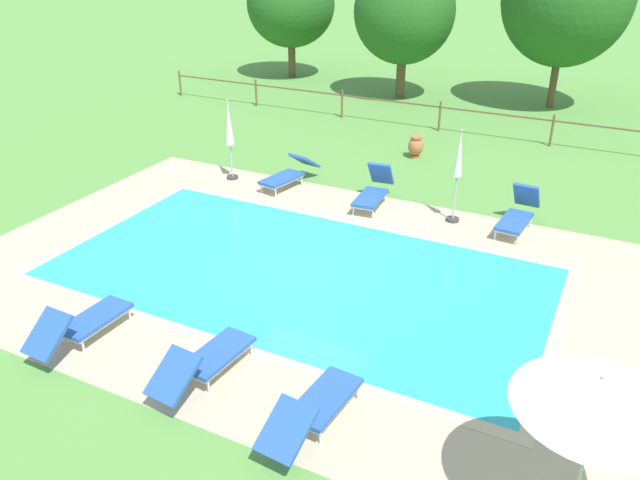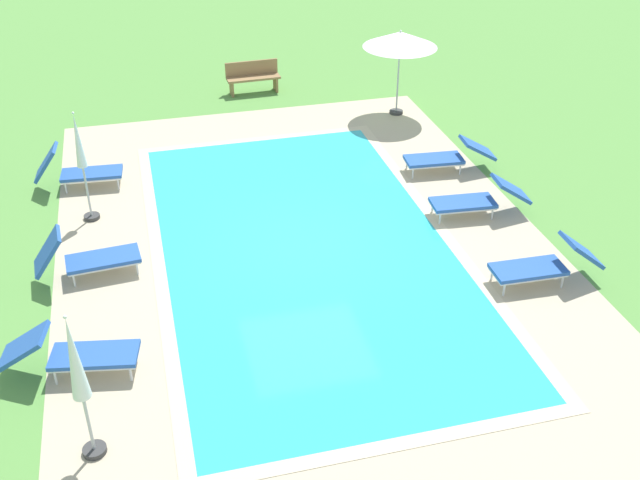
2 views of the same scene
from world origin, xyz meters
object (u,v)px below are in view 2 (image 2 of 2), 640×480
Objects in this scene: sun_lounger_north_end at (544,264)px; patio_umbrella_closed_row_mid_west at (81,155)px; sun_lounger_north_mid at (477,199)px; sun_lounger_south_near_corner at (87,257)px; wooden_bench_lawn_side at (253,76)px; patio_umbrella_open_foreground at (400,40)px; sun_lounger_north_near_steps at (74,353)px; patio_umbrella_closed_row_west at (77,370)px; sun_lounger_south_mid at (447,157)px; sun_lounger_north_far at (79,171)px.

patio_umbrella_closed_row_mid_west is at bearing 60.85° from sun_lounger_north_end.
sun_lounger_south_near_corner is (-0.31, 7.68, 0.03)m from sun_lounger_north_mid.
sun_lounger_south_near_corner is (2.21, 7.81, 0.02)m from sun_lounger_north_end.
sun_lounger_south_near_corner is 1.23× the size of wooden_bench_lawn_side.
patio_umbrella_open_foreground is (5.57, -0.24, 1.63)m from sun_lounger_north_mid.
patio_umbrella_open_foreground is at bearing -126.58° from wooden_bench_lawn_side.
sun_lounger_north_mid is 0.89× the size of patio_umbrella_closed_row_mid_west.
sun_lounger_north_mid is at bearing 2.92° from sun_lounger_north_end.
patio_umbrella_open_foreground reaches higher than sun_lounger_north_near_steps.
patio_umbrella_closed_row_west reaches higher than sun_lounger_south_near_corner.
sun_lounger_south_mid is (2.04, -0.19, -0.01)m from sun_lounger_north_mid.
wooden_bench_lawn_side reaches higher than sun_lounger_north_near_steps.
patio_umbrella_closed_row_west reaches higher than wooden_bench_lawn_side.
patio_umbrella_open_foreground is 1.48× the size of wooden_bench_lawn_side.
wooden_bench_lawn_side is at bearing 29.05° from sun_lounger_south_mid.
sun_lounger_south_mid is at bearing 179.20° from patio_umbrella_open_foreground.
sun_lounger_north_end is at bearing -105.78° from sun_lounger_south_near_corner.
wooden_bench_lawn_side reaches higher than sun_lounger_north_mid.
sun_lounger_north_far is (3.31, 7.88, 0.03)m from sun_lounger_north_mid.
sun_lounger_north_near_steps is at bearing 177.40° from patio_umbrella_closed_row_mid_west.
sun_lounger_south_near_corner reaches higher than sun_lounger_north_end.
sun_lounger_north_far is at bearing 0.07° from sun_lounger_north_near_steps.
patio_umbrella_closed_row_west is 6.46m from patio_umbrella_closed_row_mid_west.
wooden_bench_lawn_side is (6.28, -4.48, -0.97)m from patio_umbrella_closed_row_mid_west.
sun_lounger_south_mid is 0.90× the size of patio_umbrella_closed_row_mid_west.
sun_lounger_south_mid is 7.92m from patio_umbrella_closed_row_mid_west.
patio_umbrella_open_foreground is (3.53, -0.05, 1.63)m from sun_lounger_south_mid.
sun_lounger_north_mid is 8.70m from wooden_bench_lawn_side.
patio_umbrella_closed_row_mid_west reaches higher than patio_umbrella_open_foreground.
sun_lounger_north_mid is 1.11× the size of sun_lounger_north_far.
sun_lounger_south_near_corner reaches higher than sun_lounger_north_near_steps.
sun_lounger_north_mid is 1.03× the size of sun_lounger_north_end.
sun_lounger_north_mid is 1.36× the size of wooden_bench_lawn_side.
patio_umbrella_open_foreground is 12.90m from patio_umbrella_closed_row_west.
patio_umbrella_closed_row_mid_west is at bearing 91.60° from sun_lounger_south_mid.
sun_lounger_north_far is 0.89× the size of sun_lounger_south_mid.
sun_lounger_north_end is at bearing 179.27° from sun_lounger_south_mid.
sun_lounger_north_end is 0.89× the size of patio_umbrella_open_foreground.
patio_umbrella_closed_row_west is 13.53m from wooden_bench_lawn_side.
sun_lounger_north_near_steps is at bearing 156.93° from wooden_bench_lawn_side.
patio_umbrella_open_foreground is at bearing -37.61° from patio_umbrella_closed_row_west.
sun_lounger_south_near_corner is at bearing -176.91° from sun_lounger_north_far.
sun_lounger_north_mid is 9.00m from patio_umbrella_closed_row_west.
patio_umbrella_closed_row_west reaches higher than patio_umbrella_open_foreground.
sun_lounger_north_near_steps is 0.91× the size of patio_umbrella_closed_row_west.
sun_lounger_south_mid is (4.56, -0.06, -0.01)m from sun_lounger_north_end.
sun_lounger_south_mid is at bearing -5.23° from sun_lounger_north_mid.
sun_lounger_south_mid is at bearing -58.36° from sun_lounger_north_near_steps.
sun_lounger_south_near_corner is 0.80× the size of patio_umbrella_closed_row_mid_west.
sun_lounger_north_near_steps is 9.47m from sun_lounger_south_mid.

